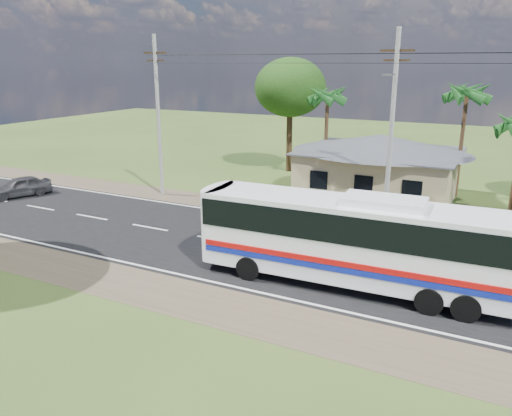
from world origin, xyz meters
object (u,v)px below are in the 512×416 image
(coach_bus, at_px, (355,235))
(person, at_px, (479,231))
(motorcycle, at_px, (500,229))
(small_car, at_px, (20,187))

(coach_bus, distance_m, person, 8.95)
(motorcycle, height_order, small_car, small_car)
(motorcycle, bearing_deg, coach_bus, 135.65)
(small_car, bearing_deg, person, 31.99)
(motorcycle, bearing_deg, person, 139.86)
(motorcycle, height_order, person, person)
(motorcycle, xyz_separation_m, small_car, (-30.75, -5.95, 0.27))
(coach_bus, bearing_deg, motorcycle, 58.62)
(person, bearing_deg, coach_bus, 39.41)
(coach_bus, height_order, small_car, coach_bus)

